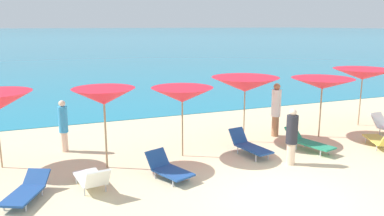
{
  "coord_description": "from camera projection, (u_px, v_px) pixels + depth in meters",
  "views": [
    {
      "loc": [
        -5.17,
        -7.04,
        3.95
      ],
      "look_at": [
        -0.48,
        4.74,
        1.2
      ],
      "focal_mm": 36.13,
      "sensor_mm": 36.0,
      "label": 1
    }
  ],
  "objects": [
    {
      "name": "ground_plane",
      "position": [
        160.0,
        113.0,
        18.2
      ],
      "size": [
        50.0,
        100.0,
        0.3
      ],
      "primitive_type": "cube",
      "color": "beige"
    },
    {
      "name": "ocean_water",
      "position": [
        45.0,
        32.0,
        216.69
      ],
      "size": [
        650.0,
        440.0,
        0.02
      ],
      "primitive_type": "cube",
      "color": "teal",
      "rests_on": "ground_plane"
    },
    {
      "name": "umbrella_1",
      "position": [
        104.0,
        97.0,
        10.46
      ],
      "size": [
        1.73,
        1.73,
        2.27
      ],
      "color": "#9E7F59",
      "rests_on": "ground_plane"
    },
    {
      "name": "umbrella_2",
      "position": [
        182.0,
        95.0,
        11.45
      ],
      "size": [
        1.89,
        1.89,
        2.13
      ],
      "color": "#9E7F59",
      "rests_on": "ground_plane"
    },
    {
      "name": "umbrella_3",
      "position": [
        245.0,
        84.0,
        12.89
      ],
      "size": [
        2.51,
        2.51,
        2.23
      ],
      "color": "#9E7F59",
      "rests_on": "ground_plane"
    },
    {
      "name": "umbrella_4",
      "position": [
        322.0,
        84.0,
        13.48
      ],
      "size": [
        2.24,
        2.24,
        2.12
      ],
      "color": "#9E7F59",
      "rests_on": "ground_plane"
    },
    {
      "name": "umbrella_5",
      "position": [
        363.0,
        74.0,
        15.05
      ],
      "size": [
        2.51,
        2.51,
        2.26
      ],
      "color": "#9E7F59",
      "rests_on": "ground_plane"
    },
    {
      "name": "lounge_chair_0",
      "position": [
        308.0,
        141.0,
        12.32
      ],
      "size": [
        0.93,
        1.74,
        0.66
      ],
      "rotation": [
        0.0,
        0.0,
        0.26
      ],
      "color": "#268C66",
      "rests_on": "ground_plane"
    },
    {
      "name": "lounge_chair_1",
      "position": [
        168.0,
        168.0,
        10.08
      ],
      "size": [
        1.06,
        1.48,
        0.65
      ],
      "rotation": [
        0.0,
        0.0,
        0.36
      ],
      "color": "#1E478C",
      "rests_on": "ground_plane"
    },
    {
      "name": "lounge_chair_2",
      "position": [
        249.0,
        145.0,
        11.89
      ],
      "size": [
        0.79,
        1.64,
        0.71
      ],
      "rotation": [
        0.0,
        0.0,
        0.16
      ],
      "color": "#1E478C",
      "rests_on": "ground_plane"
    },
    {
      "name": "lounge_chair_3",
      "position": [
        381.0,
        140.0,
        12.52
      ],
      "size": [
        1.13,
        1.67,
        0.62
      ],
      "rotation": [
        0.0,
        0.0,
        2.73
      ],
      "color": "#D8BF4C",
      "rests_on": "ground_plane"
    },
    {
      "name": "lounge_chair_4",
      "position": [
        26.0,
        190.0,
        8.84
      ],
      "size": [
        1.16,
        1.59,
        0.49
      ],
      "rotation": [
        0.0,
        0.0,
        -0.45
      ],
      "color": "#1E478C",
      "rests_on": "ground_plane"
    },
    {
      "name": "lounge_chair_6",
      "position": [
        92.0,
        178.0,
        9.32
      ],
      "size": [
        0.77,
        1.52,
        0.72
      ],
      "rotation": [
        0.0,
        0.0,
        3.28
      ],
      "color": "white",
      "rests_on": "ground_plane"
    },
    {
      "name": "beachgoer_1",
      "position": [
        276.0,
        108.0,
        13.74
      ],
      "size": [
        0.33,
        0.33,
        1.93
      ],
      "rotation": [
        0.0,
        0.0,
        2.9
      ],
      "color": "#A3704C",
      "rests_on": "ground_plane"
    },
    {
      "name": "beachgoer_2",
      "position": [
        63.0,
        124.0,
        12.09
      ],
      "size": [
        0.28,
        0.28,
        1.65
      ],
      "rotation": [
        0.0,
        0.0,
        2.61
      ],
      "color": "beige",
      "rests_on": "ground_plane"
    },
    {
      "name": "beachgoer_3",
      "position": [
        292.0,
        135.0,
        10.96
      ],
      "size": [
        0.33,
        0.33,
        1.64
      ],
      "rotation": [
        0.0,
        0.0,
        5.32
      ],
      "color": "beige",
      "rests_on": "ground_plane"
    }
  ]
}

